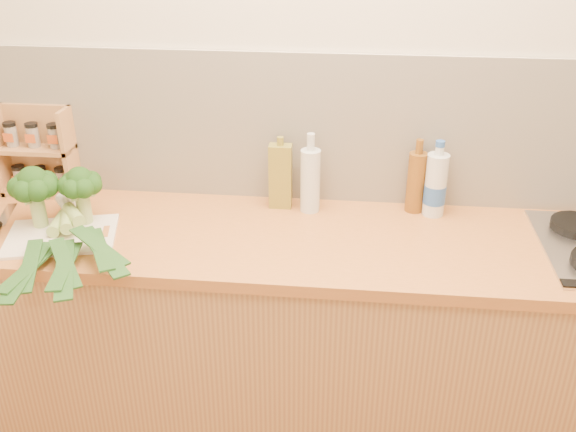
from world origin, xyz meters
name	(u,v)px	position (x,y,z in m)	size (l,w,h in m)	color
room_shell	(322,130)	(0.00, 1.49, 1.17)	(3.50, 3.50, 3.50)	beige
counter	(313,344)	(0.00, 1.20, 0.45)	(3.20, 0.62, 0.90)	#B3834A
chopping_board	(62,236)	(-0.83, 1.10, 0.91)	(0.35, 0.26, 0.01)	white
broccoli_left	(34,186)	(-0.93, 1.16, 1.06)	(0.16, 0.16, 0.21)	#97AF66
broccoli_right	(80,185)	(-0.79, 1.20, 1.05)	(0.15, 0.15, 0.20)	#97AF66
leek_front	(52,233)	(-0.85, 1.06, 0.93)	(0.14, 0.66, 0.04)	white
leek_mid	(67,228)	(-0.80, 1.07, 0.95)	(0.31, 0.67, 0.04)	white
leek_back	(82,225)	(-0.74, 1.07, 0.97)	(0.42, 0.50, 0.04)	white
spice_rack	(39,156)	(-1.05, 1.44, 1.05)	(0.28, 0.11, 0.33)	tan
oil_tin	(280,176)	(-0.14, 1.41, 1.02)	(0.08, 0.05, 0.27)	olive
glass_bottle	(310,179)	(-0.03, 1.39, 1.02)	(0.07, 0.07, 0.29)	silver
amber_bottle	(416,181)	(0.34, 1.43, 1.01)	(0.06, 0.06, 0.27)	brown
water_bottle	(435,187)	(0.40, 1.41, 1.01)	(0.08, 0.08, 0.25)	silver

